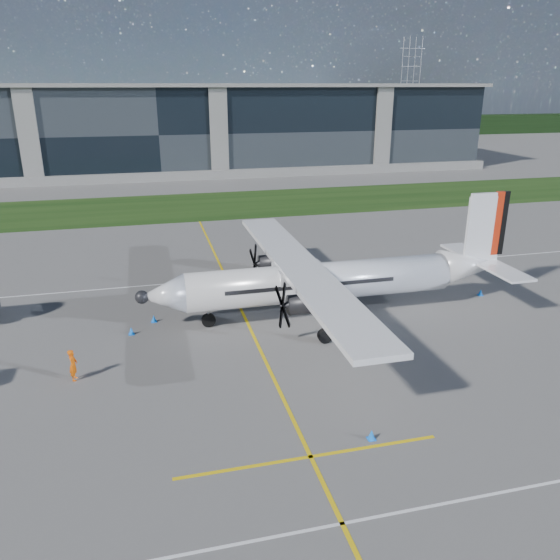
{
  "coord_description": "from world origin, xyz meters",
  "views": [
    {
      "loc": [
        -3.16,
        -25.01,
        15.44
      ],
      "look_at": [
        5.38,
        9.01,
        2.84
      ],
      "focal_mm": 35.0,
      "sensor_mm": 36.0,
      "label": 1
    }
  ],
  "objects_px": {
    "safety_cone_portwing": "(371,434)",
    "safety_cone_tail": "(481,292)",
    "turboprop_aircraft": "(334,259)",
    "safety_cone_fwd": "(131,331)",
    "safety_cone_nose_stbd": "(154,318)",
    "pylon_east": "(410,86)",
    "ground_crew_person": "(73,363)"
  },
  "relations": [
    {
      "from": "safety_cone_portwing",
      "to": "safety_cone_tail",
      "type": "height_order",
      "value": "same"
    },
    {
      "from": "turboprop_aircraft",
      "to": "safety_cone_fwd",
      "type": "distance_m",
      "value": 14.41
    },
    {
      "from": "turboprop_aircraft",
      "to": "safety_cone_nose_stbd",
      "type": "relative_size",
      "value": 54.81
    },
    {
      "from": "pylon_east",
      "to": "ground_crew_person",
      "type": "distance_m",
      "value": 173.87
    },
    {
      "from": "safety_cone_portwing",
      "to": "safety_cone_fwd",
      "type": "relative_size",
      "value": 1.0
    },
    {
      "from": "ground_crew_person",
      "to": "safety_cone_nose_stbd",
      "type": "xyz_separation_m",
      "value": [
        4.51,
        6.92,
        -0.79
      ]
    },
    {
      "from": "safety_cone_portwing",
      "to": "safety_cone_fwd",
      "type": "distance_m",
      "value": 17.9
    },
    {
      "from": "safety_cone_portwing",
      "to": "safety_cone_tail",
      "type": "bearing_deg",
      "value": 44.01
    },
    {
      "from": "pylon_east",
      "to": "safety_cone_fwd",
      "type": "height_order",
      "value": "pylon_east"
    },
    {
      "from": "turboprop_aircraft",
      "to": "safety_cone_tail",
      "type": "distance_m",
      "value": 12.97
    },
    {
      "from": "ground_crew_person",
      "to": "safety_cone_fwd",
      "type": "height_order",
      "value": "ground_crew_person"
    },
    {
      "from": "safety_cone_fwd",
      "to": "safety_cone_nose_stbd",
      "type": "bearing_deg",
      "value": 48.54
    },
    {
      "from": "safety_cone_nose_stbd",
      "to": "pylon_east",
      "type": "bearing_deg",
      "value": 57.69
    },
    {
      "from": "safety_cone_portwing",
      "to": "safety_cone_tail",
      "type": "distance_m",
      "value": 21.47
    },
    {
      "from": "ground_crew_person",
      "to": "safety_cone_nose_stbd",
      "type": "bearing_deg",
      "value": -26.43
    },
    {
      "from": "safety_cone_tail",
      "to": "safety_cone_nose_stbd",
      "type": "xyz_separation_m",
      "value": [
        -24.75,
        1.04,
        0.0
      ]
    },
    {
      "from": "pylon_east",
      "to": "safety_cone_nose_stbd",
      "type": "bearing_deg",
      "value": -122.31
    },
    {
      "from": "safety_cone_fwd",
      "to": "safety_cone_nose_stbd",
      "type": "relative_size",
      "value": 1.0
    },
    {
      "from": "safety_cone_fwd",
      "to": "safety_cone_tail",
      "type": "relative_size",
      "value": 1.0
    },
    {
      "from": "safety_cone_tail",
      "to": "ground_crew_person",
      "type": "bearing_deg",
      "value": -168.65
    },
    {
      "from": "turboprop_aircraft",
      "to": "safety_cone_fwd",
      "type": "relative_size",
      "value": 54.81
    },
    {
      "from": "ground_crew_person",
      "to": "safety_cone_portwing",
      "type": "xyz_separation_m",
      "value": [
        13.82,
        -9.04,
        -0.79
      ]
    },
    {
      "from": "turboprop_aircraft",
      "to": "safety_cone_tail",
      "type": "xyz_separation_m",
      "value": [
        12.37,
        0.65,
        -3.86
      ]
    },
    {
      "from": "safety_cone_tail",
      "to": "safety_cone_nose_stbd",
      "type": "distance_m",
      "value": 24.77
    },
    {
      "from": "pylon_east",
      "to": "safety_cone_nose_stbd",
      "type": "relative_size",
      "value": 60.0
    },
    {
      "from": "turboprop_aircraft",
      "to": "ground_crew_person",
      "type": "bearing_deg",
      "value": -162.81
    },
    {
      "from": "pylon_east",
      "to": "safety_cone_tail",
      "type": "relative_size",
      "value": 60.0
    },
    {
      "from": "safety_cone_fwd",
      "to": "safety_cone_nose_stbd",
      "type": "xyz_separation_m",
      "value": [
        1.5,
        1.69,
        0.0
      ]
    },
    {
      "from": "ground_crew_person",
      "to": "safety_cone_tail",
      "type": "height_order",
      "value": "ground_crew_person"
    },
    {
      "from": "ground_crew_person",
      "to": "safety_cone_tail",
      "type": "bearing_deg",
      "value": -72.0
    },
    {
      "from": "safety_cone_portwing",
      "to": "safety_cone_fwd",
      "type": "height_order",
      "value": "same"
    },
    {
      "from": "pylon_east",
      "to": "turboprop_aircraft",
      "type": "bearing_deg",
      "value": -118.24
    }
  ]
}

